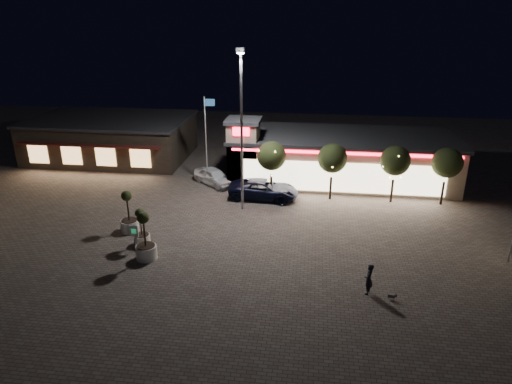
# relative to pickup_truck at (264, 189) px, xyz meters

# --- Properties ---
(ground) EXTENTS (90.00, 90.00, 0.00)m
(ground) POSITION_rel_pickup_truck_xyz_m (-3.43, -10.38, -0.81)
(ground) COLOR #61574E
(ground) RESTS_ON ground
(retail_building) EXTENTS (20.40, 8.40, 6.10)m
(retail_building) POSITION_rel_pickup_truck_xyz_m (6.08, 5.44, 1.40)
(retail_building) COLOR tan
(retail_building) RESTS_ON ground
(restaurant_building) EXTENTS (16.40, 11.00, 4.30)m
(restaurant_building) POSITION_rel_pickup_truck_xyz_m (-17.43, 9.59, 1.35)
(restaurant_building) COLOR #382D23
(restaurant_building) RESTS_ON ground
(floodlight_pole) EXTENTS (0.60, 0.40, 12.38)m
(floodlight_pole) POSITION_rel_pickup_truck_xyz_m (-1.43, -2.38, 6.21)
(floodlight_pole) COLOR gray
(floodlight_pole) RESTS_ON ground
(flagpole) EXTENTS (0.95, 0.10, 8.00)m
(flagpole) POSITION_rel_pickup_truck_xyz_m (-5.33, 2.62, 3.94)
(flagpole) COLOR white
(flagpole) RESTS_ON ground
(string_tree_a) EXTENTS (2.42, 2.42, 4.79)m
(string_tree_a) POSITION_rel_pickup_truck_xyz_m (0.57, 0.62, 2.75)
(string_tree_a) COLOR #332319
(string_tree_a) RESTS_ON ground
(string_tree_b) EXTENTS (2.42, 2.42, 4.79)m
(string_tree_b) POSITION_rel_pickup_truck_xyz_m (5.57, 0.62, 2.75)
(string_tree_b) COLOR #332319
(string_tree_b) RESTS_ON ground
(string_tree_c) EXTENTS (2.42, 2.42, 4.79)m
(string_tree_c) POSITION_rel_pickup_truck_xyz_m (10.57, 0.62, 2.75)
(string_tree_c) COLOR #332319
(string_tree_c) RESTS_ON ground
(string_tree_d) EXTENTS (2.42, 2.42, 4.79)m
(string_tree_d) POSITION_rel_pickup_truck_xyz_m (14.57, 0.62, 2.75)
(string_tree_d) COLOR #332319
(string_tree_d) RESTS_ON ground
(pickup_truck) EXTENTS (5.95, 2.99, 1.62)m
(pickup_truck) POSITION_rel_pickup_truck_xyz_m (0.00, 0.00, 0.00)
(pickup_truck) COLOR black
(pickup_truck) RESTS_ON ground
(white_sedan) EXTENTS (4.59, 4.20, 1.52)m
(white_sedan) POSITION_rel_pickup_truck_xyz_m (-4.82, 2.71, -0.05)
(white_sedan) COLOR white
(white_sedan) RESTS_ON ground
(pedestrian) EXTENTS (0.60, 0.76, 1.83)m
(pedestrian) POSITION_rel_pickup_truck_xyz_m (7.38, -13.11, 0.11)
(pedestrian) COLOR black
(pedestrian) RESTS_ON ground
(dog) EXTENTS (0.50, 0.24, 0.27)m
(dog) POSITION_rel_pickup_truck_xyz_m (8.68, -13.58, -0.55)
(dog) COLOR #59514C
(dog) RESTS_ON ground
(planter_left) EXTENTS (1.27, 1.27, 3.13)m
(planter_left) POSITION_rel_pickup_truck_xyz_m (-8.81, -7.40, 0.16)
(planter_left) COLOR beige
(planter_left) RESTS_ON ground
(planter_mid) EXTENTS (1.33, 1.33, 3.26)m
(planter_mid) POSITION_rel_pickup_truck_xyz_m (-6.28, -10.96, 0.20)
(planter_mid) COLOR beige
(planter_mid) RESTS_ON ground
(planter_right) EXTENTS (1.07, 1.07, 2.63)m
(planter_right) POSITION_rel_pickup_truck_xyz_m (-7.22, -9.18, 0.00)
(planter_right) COLOR beige
(planter_right) RESTS_ON ground
(valet_sign) EXTENTS (0.61, 0.11, 1.85)m
(valet_sign) POSITION_rel_pickup_truck_xyz_m (-7.37, -10.08, 0.48)
(valet_sign) COLOR gray
(valet_sign) RESTS_ON ground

